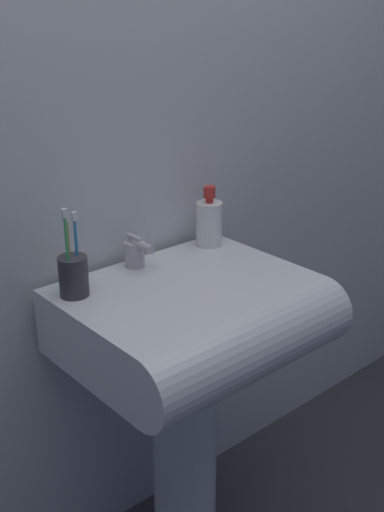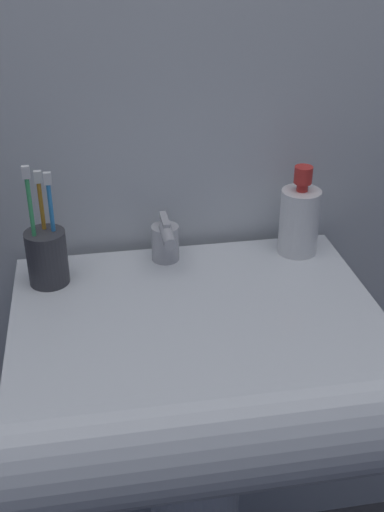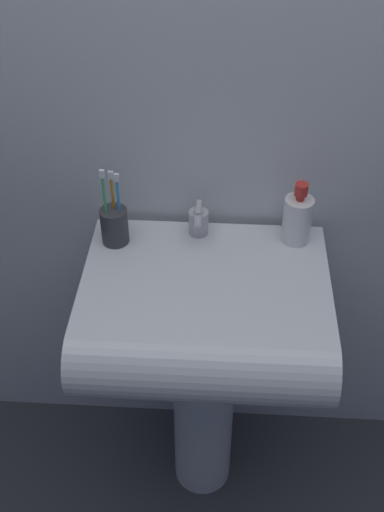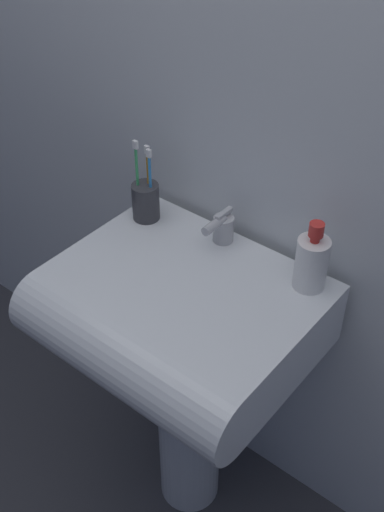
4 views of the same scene
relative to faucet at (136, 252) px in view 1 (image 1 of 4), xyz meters
The scene contains 6 objects.
wall_back 0.34m from the faucet, 74.52° to the left, with size 5.00×0.05×2.40m, color silver.
sink_pedestal 0.56m from the faucet, 80.49° to the right, with size 0.17×0.17×0.67m, color white.
sink_basin 0.25m from the faucet, 83.07° to the right, with size 0.58×0.49×0.16m.
faucet is the anchor object (origin of this frame).
toothbrush_cup 0.21m from the faucet, 169.18° to the right, with size 0.07×0.07×0.21m.
soap_bottle 0.24m from the faucet, ahead, with size 0.07×0.07×0.17m.
Camera 1 is at (-0.90, -1.06, 1.48)m, focal length 45.00 mm.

